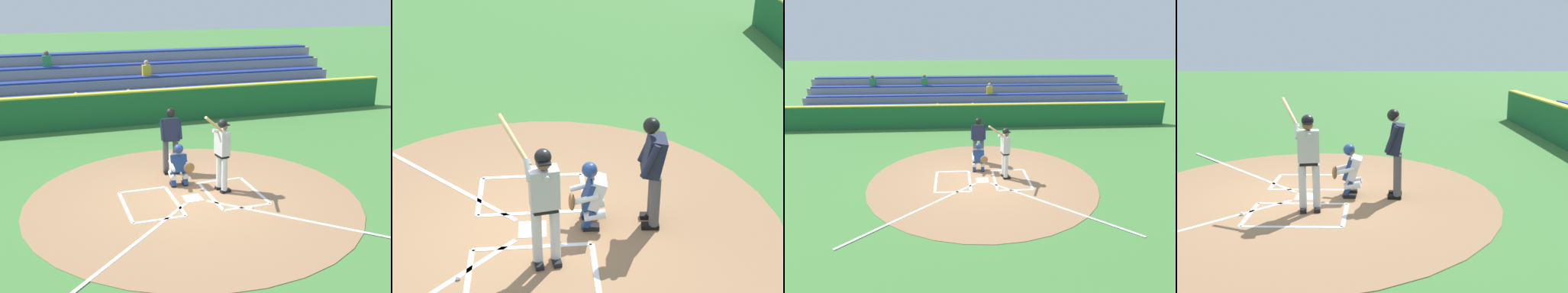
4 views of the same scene
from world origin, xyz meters
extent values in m
plane|color=#427A38|center=(0.00, 0.00, 0.00)|extent=(120.00, 120.00, 0.00)
cylinder|color=#99704C|center=(0.00, 0.00, 0.01)|extent=(8.00, 8.00, 0.01)
cube|color=white|center=(0.00, 0.00, 0.01)|extent=(0.44, 0.44, 0.01)
cube|color=white|center=(-1.05, -0.90, 0.01)|extent=(1.20, 0.08, 0.01)
cube|color=white|center=(-1.05, 0.90, 0.01)|extent=(1.20, 0.08, 0.01)
cube|color=white|center=(-0.45, 0.00, 0.01)|extent=(0.08, 1.80, 0.01)
cube|color=white|center=(1.05, -0.90, 0.01)|extent=(1.20, 0.08, 0.01)
cube|color=white|center=(1.05, 0.90, 0.01)|extent=(1.20, 0.08, 0.01)
cube|color=white|center=(0.45, 0.00, 0.01)|extent=(0.08, 1.80, 0.01)
cube|color=white|center=(1.65, 0.00, 0.01)|extent=(0.08, 1.80, 0.01)
cube|color=white|center=(2.10, 2.10, 0.01)|extent=(3.73, 3.73, 0.01)
cylinder|color=silver|center=(-0.81, -0.34, 0.50)|extent=(0.15, 0.15, 0.84)
cube|color=black|center=(-0.85, -0.35, 0.04)|extent=(0.28, 0.16, 0.09)
cylinder|color=silver|center=(-0.85, -0.09, 0.50)|extent=(0.15, 0.15, 0.84)
cube|color=black|center=(-0.89, -0.09, 0.04)|extent=(0.28, 0.16, 0.09)
cube|color=black|center=(-0.83, -0.21, 0.97)|extent=(0.27, 0.37, 0.10)
cube|color=#BCBCBC|center=(-0.83, -0.21, 1.28)|extent=(0.30, 0.43, 0.60)
sphere|color=brown|center=(-0.85, -0.22, 1.69)|extent=(0.21, 0.21, 0.21)
sphere|color=black|center=(-0.83, -0.21, 1.76)|extent=(0.23, 0.23, 0.23)
cube|color=black|center=(-0.94, -0.23, 1.73)|extent=(0.14, 0.19, 0.02)
cylinder|color=#BCBCBC|center=(-0.78, -0.22, 1.56)|extent=(0.44, 0.16, 0.21)
cylinder|color=#BCBCBC|center=(-0.81, -0.01, 1.56)|extent=(0.28, 0.13, 0.29)
cylinder|color=tan|center=(-0.48, 0.17, 1.86)|extent=(0.64, 0.46, 0.53)
cylinder|color=tan|center=(-0.76, -0.02, 1.62)|extent=(0.10, 0.11, 0.08)
cube|color=black|center=(-0.08, -0.92, 0.04)|extent=(0.13, 0.26, 0.09)
cube|color=navy|center=(-0.08, -0.88, 0.20)|extent=(0.13, 0.25, 0.37)
cylinder|color=silver|center=(-0.09, -0.98, 0.28)|extent=(0.17, 0.37, 0.21)
cube|color=black|center=(0.24, -0.94, 0.04)|extent=(0.13, 0.26, 0.09)
cube|color=navy|center=(0.24, -0.90, 0.20)|extent=(0.13, 0.25, 0.37)
cylinder|color=silver|center=(0.23, -1.00, 0.28)|extent=(0.17, 0.37, 0.21)
cube|color=silver|center=(0.07, -1.00, 0.62)|extent=(0.42, 0.37, 0.52)
cube|color=navy|center=(0.08, -0.89, 0.62)|extent=(0.43, 0.24, 0.46)
sphere|color=brown|center=(0.08, -0.93, 0.99)|extent=(0.21, 0.21, 0.21)
sphere|color=navy|center=(0.08, -0.91, 1.01)|extent=(0.24, 0.24, 0.24)
cylinder|color=silver|center=(-0.12, -0.82, 0.60)|extent=(0.11, 0.45, 0.20)
cylinder|color=silver|center=(0.28, -0.84, 0.60)|extent=(0.11, 0.45, 0.20)
ellipsoid|color=brown|center=(-0.11, -0.62, 0.57)|extent=(0.28, 0.11, 0.28)
cylinder|color=#4C4C51|center=(-0.13, -1.91, 0.51)|extent=(0.16, 0.16, 0.86)
cube|color=black|center=(-0.12, -1.86, 0.04)|extent=(0.15, 0.29, 0.09)
cylinder|color=#4C4C51|center=(0.15, -1.93, 0.51)|extent=(0.16, 0.16, 0.86)
cube|color=black|center=(0.16, -1.88, 0.04)|extent=(0.15, 0.29, 0.09)
cube|color=#191E33|center=(0.02, -1.88, 1.25)|extent=(0.47, 0.40, 0.66)
sphere|color=beige|center=(0.02, -1.84, 1.72)|extent=(0.22, 0.22, 0.22)
sphere|color=black|center=(0.02, -1.82, 1.74)|extent=(0.25, 0.25, 0.25)
cylinder|color=#191E33|center=(-0.22, -1.78, 1.28)|extent=(0.12, 0.29, 0.56)
cylinder|color=#191E33|center=(0.26, -1.82, 1.28)|extent=(0.12, 0.29, 0.56)
sphere|color=white|center=(-1.10, 1.03, 0.04)|extent=(0.07, 0.07, 0.07)
camera|label=1|loc=(3.36, 10.29, 4.69)|focal=44.37mm
camera|label=2|loc=(-7.56, -0.23, 5.44)|focal=53.53mm
camera|label=3|loc=(0.89, 11.43, 5.01)|focal=32.02mm
camera|label=4|loc=(-8.80, -1.53, 3.01)|focal=40.37mm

